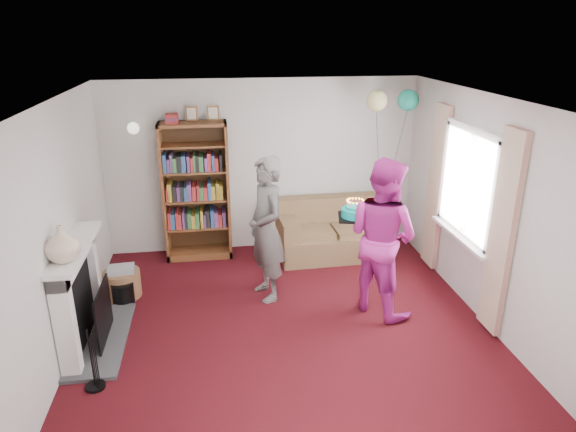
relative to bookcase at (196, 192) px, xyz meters
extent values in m
plane|color=black|center=(0.97, -2.30, -0.96)|extent=(5.00, 5.00, 0.00)
cube|color=silver|center=(0.97, 0.21, 0.29)|extent=(4.50, 0.02, 2.50)
cube|color=silver|center=(-1.29, -2.30, 0.29)|extent=(0.02, 5.00, 2.50)
cube|color=silver|center=(3.23, -2.30, 0.29)|extent=(0.02, 5.00, 2.50)
cube|color=white|center=(0.97, -2.30, 1.55)|extent=(4.50, 5.00, 0.01)
cube|color=#3F3F42|center=(-1.03, -2.10, -0.94)|extent=(0.55, 1.40, 0.04)
cube|color=white|center=(-1.18, -2.65, -0.43)|extent=(0.18, 0.14, 1.06)
cube|color=white|center=(-1.18, -1.55, -0.43)|extent=(0.18, 0.14, 1.06)
cube|color=white|center=(-1.18, -2.10, 0.04)|extent=(0.18, 1.24, 0.16)
cube|color=white|center=(-1.15, -2.10, 0.14)|extent=(0.28, 1.35, 0.05)
cube|color=black|center=(-1.20, -2.10, -0.48)|extent=(0.10, 0.80, 0.86)
cube|color=black|center=(-0.96, -2.10, -0.63)|extent=(0.02, 0.70, 0.60)
cylinder|color=black|center=(-0.93, -2.88, -0.64)|extent=(0.18, 0.18, 0.64)
cylinder|color=black|center=(-0.90, -1.30, -0.83)|extent=(0.26, 0.26, 0.26)
cube|color=white|center=(3.18, -1.70, 1.12)|extent=(0.08, 1.30, 0.08)
cube|color=white|center=(3.18, -1.70, -0.13)|extent=(0.08, 1.30, 0.08)
cube|color=white|center=(3.21, -1.70, 0.49)|extent=(0.01, 1.15, 1.20)
cube|color=white|center=(3.15, -1.70, -0.16)|extent=(0.14, 1.32, 0.04)
cube|color=beige|center=(3.17, -2.52, 0.19)|extent=(0.07, 0.38, 2.20)
cube|color=beige|center=(3.17, -0.88, 0.19)|extent=(0.07, 0.38, 2.20)
cylinder|color=gold|center=(-0.78, 0.15, 0.94)|extent=(0.04, 0.12, 0.04)
sphere|color=white|center=(-0.78, 0.06, 0.92)|extent=(0.16, 0.16, 0.16)
cube|color=#472B14|center=(0.00, 0.16, 0.02)|extent=(0.93, 0.04, 1.95)
cube|color=brown|center=(-0.44, -0.03, 0.02)|extent=(0.04, 0.42, 1.95)
cube|color=brown|center=(0.44, -0.03, 0.02)|extent=(0.04, 0.42, 1.95)
cube|color=brown|center=(0.00, -0.03, 0.98)|extent=(0.93, 0.42, 0.04)
cube|color=brown|center=(0.00, -0.03, -0.91)|extent=(0.93, 0.42, 0.10)
cube|color=brown|center=(0.00, -0.03, -0.49)|extent=(0.85, 0.38, 0.03)
cube|color=brown|center=(0.00, -0.03, -0.08)|extent=(0.85, 0.38, 0.02)
cube|color=brown|center=(0.00, -0.03, 0.33)|extent=(0.85, 0.38, 0.02)
cube|color=brown|center=(0.00, -0.03, 0.69)|extent=(0.85, 0.38, 0.02)
cube|color=maroon|center=(-0.26, -0.05, 1.06)|extent=(0.16, 0.22, 0.12)
cube|color=brown|center=(0.00, 0.02, 1.11)|extent=(0.16, 0.02, 0.20)
cube|color=brown|center=(0.29, 0.02, 1.11)|extent=(0.16, 0.02, 0.20)
cube|color=olive|center=(1.91, -0.30, -0.78)|extent=(1.54, 0.82, 0.36)
cube|color=olive|center=(1.91, -0.01, -0.46)|extent=(1.54, 0.24, 0.63)
cube|color=olive|center=(1.26, -0.30, -0.59)|extent=(0.24, 0.77, 0.50)
cube|color=olive|center=(2.56, -0.30, -0.59)|extent=(0.24, 0.77, 0.50)
cube|color=olive|center=(1.57, -0.38, -0.57)|extent=(0.65, 0.52, 0.12)
cube|color=olive|center=(2.26, -0.38, -0.57)|extent=(0.65, 0.52, 0.12)
cylinder|color=#88613F|center=(-0.93, -1.12, -0.79)|extent=(0.45, 0.45, 0.33)
cube|color=beige|center=(-0.93, -1.12, -0.59)|extent=(0.31, 0.25, 0.06)
imported|color=black|center=(0.85, -1.38, -0.07)|extent=(0.59, 0.74, 1.78)
imported|color=#BB258C|center=(2.12, -1.86, -0.04)|extent=(1.07, 1.13, 1.84)
cube|color=black|center=(1.86, -1.62, 0.12)|extent=(0.38, 0.38, 0.02)
cylinder|color=#0DA095|center=(1.86, -1.62, 0.18)|extent=(0.31, 0.31, 0.10)
cylinder|color=#0DA095|center=(1.86, -1.62, 0.24)|extent=(0.23, 0.23, 0.04)
cylinder|color=pink|center=(1.95, -1.62, 0.27)|extent=(0.01, 0.01, 0.09)
sphere|color=orange|center=(1.95, -1.62, 0.32)|extent=(0.02, 0.02, 0.02)
cylinder|color=pink|center=(1.94, -1.58, 0.27)|extent=(0.01, 0.01, 0.09)
sphere|color=orange|center=(1.94, -1.58, 0.32)|extent=(0.02, 0.02, 0.02)
cylinder|color=pink|center=(1.92, -1.55, 0.27)|extent=(0.01, 0.01, 0.09)
sphere|color=orange|center=(1.92, -1.55, 0.32)|extent=(0.02, 0.02, 0.02)
cylinder|color=pink|center=(1.89, -1.53, 0.27)|extent=(0.01, 0.01, 0.09)
sphere|color=orange|center=(1.89, -1.53, 0.32)|extent=(0.02, 0.02, 0.02)
cylinder|color=pink|center=(1.85, -1.53, 0.27)|extent=(0.01, 0.01, 0.09)
sphere|color=orange|center=(1.85, -1.53, 0.32)|extent=(0.02, 0.02, 0.02)
cylinder|color=pink|center=(1.81, -1.54, 0.27)|extent=(0.01, 0.01, 0.09)
sphere|color=orange|center=(1.81, -1.54, 0.32)|extent=(0.02, 0.02, 0.02)
cylinder|color=pink|center=(1.78, -1.56, 0.27)|extent=(0.01, 0.01, 0.09)
sphere|color=orange|center=(1.78, -1.56, 0.32)|extent=(0.02, 0.02, 0.02)
cylinder|color=pink|center=(1.77, -1.60, 0.27)|extent=(0.01, 0.01, 0.09)
sphere|color=orange|center=(1.77, -1.60, 0.32)|extent=(0.02, 0.02, 0.02)
cylinder|color=pink|center=(1.77, -1.64, 0.27)|extent=(0.01, 0.01, 0.09)
sphere|color=orange|center=(1.77, -1.64, 0.32)|extent=(0.02, 0.02, 0.02)
cylinder|color=pink|center=(1.78, -1.67, 0.27)|extent=(0.01, 0.01, 0.09)
sphere|color=orange|center=(1.78, -1.67, 0.32)|extent=(0.02, 0.02, 0.02)
cylinder|color=pink|center=(1.81, -1.70, 0.27)|extent=(0.01, 0.01, 0.09)
sphere|color=orange|center=(1.81, -1.70, 0.32)|extent=(0.02, 0.02, 0.02)
cylinder|color=pink|center=(1.85, -1.71, 0.27)|extent=(0.01, 0.01, 0.09)
sphere|color=orange|center=(1.85, -1.71, 0.32)|extent=(0.02, 0.02, 0.02)
cylinder|color=pink|center=(1.89, -1.71, 0.27)|extent=(0.01, 0.01, 0.09)
sphere|color=orange|center=(1.89, -1.71, 0.32)|extent=(0.02, 0.02, 0.02)
cylinder|color=pink|center=(1.92, -1.69, 0.27)|extent=(0.01, 0.01, 0.09)
sphere|color=orange|center=(1.92, -1.69, 0.32)|extent=(0.02, 0.02, 0.02)
cylinder|color=pink|center=(1.94, -1.66, 0.27)|extent=(0.01, 0.01, 0.09)
sphere|color=orange|center=(1.94, -1.66, 0.32)|extent=(0.02, 0.02, 0.02)
sphere|color=#3F3F3F|center=(2.56, -0.50, -0.31)|extent=(0.02, 0.02, 0.02)
sphere|color=#18997E|center=(2.92, -0.27, 1.26)|extent=(0.29, 0.29, 0.29)
sphere|color=#F5F396|center=(2.48, -0.27, 1.26)|extent=(0.29, 0.29, 0.29)
imported|color=beige|center=(-1.15, -2.45, 0.34)|extent=(0.34, 0.34, 0.34)
camera|label=1|loc=(0.27, -7.03, 2.21)|focal=32.00mm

